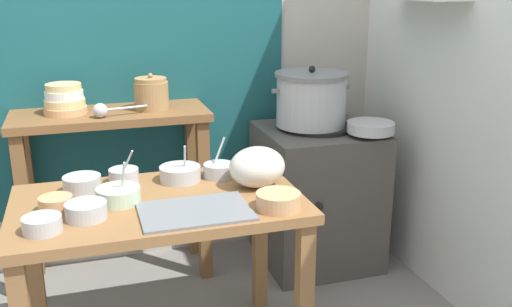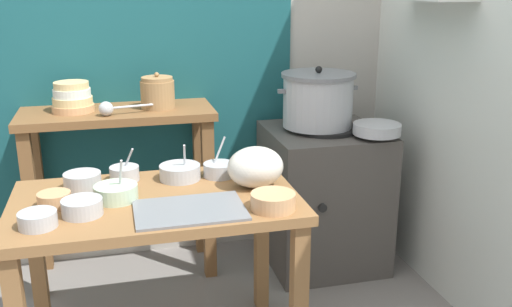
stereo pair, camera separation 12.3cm
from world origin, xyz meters
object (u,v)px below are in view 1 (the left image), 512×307
at_px(prep_bowl_1, 56,203).
at_px(prep_bowl_7, 180,173).
at_px(prep_bowl_5, 42,224).
at_px(prep_bowl_0, 118,195).
at_px(ladle, 103,110).
at_px(bowl_stack_enamel, 65,100).
at_px(wide_pan, 371,127).
at_px(prep_bowl_3, 86,210).
at_px(clay_pot, 151,94).
at_px(serving_tray, 195,211).
at_px(prep_bowl_2, 219,170).
at_px(prep_bowl_8, 124,175).
at_px(plastic_bag, 257,167).
at_px(steamer_pot, 311,99).
at_px(stove_block, 316,195).
at_px(prep_bowl_6, 278,200).
at_px(prep_table, 160,226).
at_px(back_shelf_table, 113,154).
at_px(prep_bowl_4, 82,184).

distance_m(prep_bowl_1, prep_bowl_7, 0.53).
relative_size(prep_bowl_5, prep_bowl_7, 0.76).
bearing_deg(prep_bowl_0, ladle, 90.76).
xyz_separation_m(bowl_stack_enamel, prep_bowl_7, (0.44, -0.62, -0.21)).
height_order(bowl_stack_enamel, wide_pan, bowl_stack_enamel).
relative_size(prep_bowl_3, prep_bowl_5, 1.12).
height_order(prep_bowl_1, prep_bowl_5, same).
xyz_separation_m(clay_pot, bowl_stack_enamel, (-0.42, 0.02, -0.01)).
height_order(ladle, prep_bowl_3, ladle).
relative_size(bowl_stack_enamel, serving_tray, 0.51).
bearing_deg(prep_bowl_0, prep_bowl_2, 21.73).
distance_m(clay_pot, prep_bowl_8, 0.63).
relative_size(prep_bowl_2, prep_bowl_7, 0.98).
height_order(clay_pot, prep_bowl_3, clay_pot).
xyz_separation_m(serving_tray, plastic_bag, (0.30, 0.19, 0.08)).
relative_size(clay_pot, prep_bowl_3, 1.26).
height_order(serving_tray, prep_bowl_0, prep_bowl_0).
bearing_deg(bowl_stack_enamel, clay_pot, -3.24).
height_order(steamer_pot, bowl_stack_enamel, steamer_pot).
bearing_deg(prep_bowl_3, bowl_stack_enamel, 93.61).
bearing_deg(steamer_pot, clay_pot, 172.37).
bearing_deg(steamer_pot, stove_block, -26.62).
relative_size(bowl_stack_enamel, prep_bowl_1, 1.68).
bearing_deg(prep_bowl_6, prep_bowl_0, 157.14).
xyz_separation_m(stove_block, prep_bowl_1, (-1.32, -0.66, 0.37)).
bearing_deg(prep_bowl_2, serving_tray, -116.56).
relative_size(prep_table, bowl_stack_enamel, 5.36).
xyz_separation_m(bowl_stack_enamel, serving_tray, (0.43, -0.98, -0.24)).
distance_m(bowl_stack_enamel, prep_bowl_2, 0.90).
distance_m(steamer_pot, prep_bowl_6, 1.05).
relative_size(back_shelf_table, prep_bowl_1, 7.88).
height_order(prep_bowl_4, prep_bowl_6, prep_bowl_4).
bearing_deg(back_shelf_table, prep_table, -81.51).
height_order(prep_bowl_0, prep_bowl_8, prep_bowl_0).
distance_m(serving_tray, prep_bowl_1, 0.51).
xyz_separation_m(prep_table, prep_bowl_5, (-0.41, -0.18, 0.14)).
xyz_separation_m(steamer_pot, bowl_stack_enamel, (-1.24, 0.13, 0.05)).
height_order(prep_bowl_0, prep_bowl_3, prep_bowl_0).
distance_m(back_shelf_table, prep_bowl_4, 0.65).
height_order(prep_bowl_3, prep_bowl_4, prep_bowl_4).
bearing_deg(prep_table, prep_bowl_4, 148.84).
height_order(ladle, prep_bowl_6, ladle).
bearing_deg(prep_bowl_1, prep_table, 0.09).
distance_m(wide_pan, prep_bowl_4, 1.45).
relative_size(prep_bowl_3, prep_bowl_7, 0.85).
xyz_separation_m(steamer_pot, prep_bowl_0, (-1.06, -0.67, -0.17)).
relative_size(prep_table, prep_bowl_2, 6.48).
relative_size(back_shelf_table, prep_bowl_2, 5.66).
xyz_separation_m(serving_tray, prep_bowl_4, (-0.38, 0.34, 0.03)).
xyz_separation_m(back_shelf_table, prep_bowl_1, (-0.25, -0.79, 0.07)).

